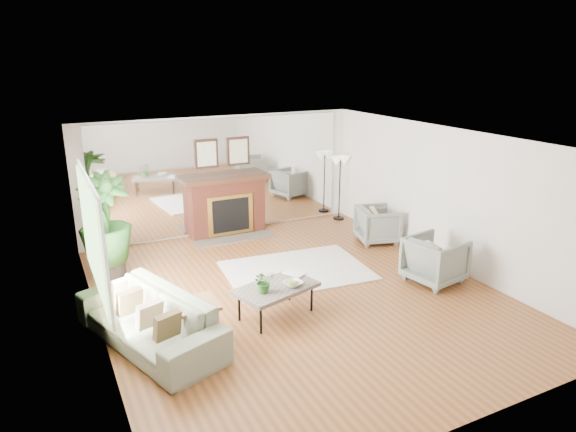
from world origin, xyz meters
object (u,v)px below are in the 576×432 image
side_table (196,310)px  armchair_front (435,260)px  fireplace (227,205)px  coffee_table (276,289)px  sofa (149,319)px  potted_ficus (105,223)px  floor_lamp (340,166)px  armchair_back (378,224)px

side_table → armchair_front: bearing=2.1°
fireplace → coffee_table: fireplace is taller
sofa → potted_ficus: potted_ficus is taller
armchair_front → floor_lamp: bearing=-16.2°
sofa → potted_ficus: 2.60m
armchair_back → floor_lamp: (0.10, 1.66, 0.91)m
armchair_back → potted_ficus: size_ratio=0.45×
coffee_table → armchair_front: size_ratio=1.53×
coffee_table → floor_lamp: bearing=47.2°
armchair_front → potted_ficus: size_ratio=0.47×
side_table → potted_ficus: potted_ficus is taller
coffee_table → floor_lamp: floor_lamp is taller
coffee_table → armchair_back: (3.22, 1.93, -0.06)m
armchair_back → floor_lamp: floor_lamp is taller
floor_lamp → sofa: bearing=-145.7°
potted_ficus → armchair_front: bearing=-28.9°
side_table → floor_lamp: floor_lamp is taller
potted_ficus → armchair_back: bearing=-7.3°
fireplace → armchair_front: fireplace is taller
coffee_table → side_table: bearing=-168.6°
side_table → floor_lamp: bearing=39.9°
fireplace → coffee_table: (-0.62, -3.75, -0.23)m
fireplace → side_table: 4.43m
side_table → armchair_back: bearing=25.9°
fireplace → armchair_back: size_ratio=2.52×
sofa → potted_ficus: (-0.15, 2.52, 0.63)m
armchair_back → floor_lamp: 1.89m
coffee_table → armchair_back: bearing=30.9°
side_table → coffee_table: bearing=11.4°
fireplace → side_table: (-1.90, -4.00, -0.15)m
sofa → potted_ficus: bearing=164.4°
sofa → armchair_front: (4.74, -0.18, 0.05)m
coffee_table → floor_lamp: 4.96m
floor_lamp → armchair_back: bearing=-93.5°
armchair_front → floor_lamp: (0.41, 3.69, 0.88)m
coffee_table → floor_lamp: size_ratio=0.89×
fireplace → sofa: bearing=-123.7°
armchair_back → coffee_table: bearing=137.3°
sofa → side_table: size_ratio=3.89×
sofa → coffee_table: bearing=68.6°
sofa → side_table: bearing=40.0°
fireplace → coffee_table: size_ratio=1.55×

